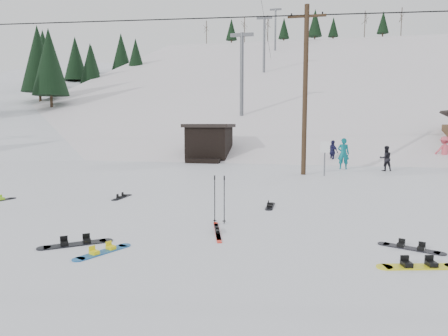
# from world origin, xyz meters

# --- Properties ---
(ground) EXTENTS (200.00, 200.00, 0.00)m
(ground) POSITION_xyz_m (0.00, 0.00, 0.00)
(ground) COLOR white
(ground) RESTS_ON ground
(ski_slope) EXTENTS (60.00, 85.24, 65.97)m
(ski_slope) POSITION_xyz_m (0.00, 55.00, -12.00)
(ski_slope) COLOR white
(ski_slope) RESTS_ON ground
(ridge_left) EXTENTS (47.54, 95.03, 58.38)m
(ridge_left) POSITION_xyz_m (-36.00, 48.00, -11.00)
(ridge_left) COLOR white
(ridge_left) RESTS_ON ground
(treeline_left) EXTENTS (20.00, 64.00, 10.00)m
(treeline_left) POSITION_xyz_m (-34.00, 40.00, 0.00)
(treeline_left) COLOR black
(treeline_left) RESTS_ON ground
(treeline_crest) EXTENTS (50.00, 6.00, 10.00)m
(treeline_crest) POSITION_xyz_m (0.00, 86.00, 0.00)
(treeline_crest) COLOR black
(treeline_crest) RESTS_ON ski_slope
(utility_pole) EXTENTS (2.00, 0.26, 9.00)m
(utility_pole) POSITION_xyz_m (2.00, 14.00, 4.68)
(utility_pole) COLOR #3A2819
(utility_pole) RESTS_ON ground
(trail_sign) EXTENTS (0.50, 0.09, 1.85)m
(trail_sign) POSITION_xyz_m (3.10, 13.58, 1.27)
(trail_sign) COLOR #595B60
(trail_sign) RESTS_ON ground
(lift_hut) EXTENTS (3.40, 4.10, 2.75)m
(lift_hut) POSITION_xyz_m (-5.00, 20.94, 1.36)
(lift_hut) COLOR black
(lift_hut) RESTS_ON ground
(lift_tower_near) EXTENTS (2.20, 0.36, 8.00)m
(lift_tower_near) POSITION_xyz_m (-4.00, 30.00, 7.86)
(lift_tower_near) COLOR #595B60
(lift_tower_near) RESTS_ON ski_slope
(lift_tower_mid) EXTENTS (2.20, 0.36, 8.00)m
(lift_tower_mid) POSITION_xyz_m (-4.00, 50.00, 14.36)
(lift_tower_mid) COLOR #595B60
(lift_tower_mid) RESTS_ON ski_slope
(lift_tower_far) EXTENTS (2.20, 0.36, 8.00)m
(lift_tower_far) POSITION_xyz_m (-4.00, 70.00, 20.86)
(lift_tower_far) COLOR #595B60
(lift_tower_far) RESTS_ON ski_slope
(hero_snowboard) EXTENTS (0.79, 1.34, 0.10)m
(hero_snowboard) POSITION_xyz_m (-2.19, -0.43, 0.03)
(hero_snowboard) COLOR #1A62AC
(hero_snowboard) RESTS_ON ground
(hero_skis) EXTENTS (0.63, 1.89, 0.10)m
(hero_skis) POSITION_xyz_m (-0.10, 1.67, 0.03)
(hero_skis) COLOR red
(hero_skis) RESTS_ON ground
(ski_poles) EXTENTS (0.37, 0.10, 1.35)m
(ski_poles) POSITION_xyz_m (-0.24, 2.60, 0.69)
(ski_poles) COLOR black
(ski_poles) RESTS_ON ground
(board_scatter_a) EXTENTS (1.40, 1.13, 0.12)m
(board_scatter_a) POSITION_xyz_m (-3.08, -0.04, 0.03)
(board_scatter_a) COLOR black
(board_scatter_a) RESTS_ON ground
(board_scatter_b) EXTENTS (0.29, 1.33, 0.09)m
(board_scatter_b) POSITION_xyz_m (-4.68, 5.63, 0.02)
(board_scatter_b) COLOR black
(board_scatter_b) RESTS_ON ground
(board_scatter_d) EXTENTS (1.33, 0.76, 0.10)m
(board_scatter_d) POSITION_xyz_m (4.45, 1.18, 0.03)
(board_scatter_d) COLOR black
(board_scatter_d) RESTS_ON ground
(board_scatter_e) EXTENTS (1.64, 0.62, 0.12)m
(board_scatter_e) POSITION_xyz_m (4.31, -0.01, 0.03)
(board_scatter_e) COLOR #FEF31C
(board_scatter_e) RESTS_ON ground
(board_scatter_f) EXTENTS (0.25, 1.33, 0.09)m
(board_scatter_f) POSITION_xyz_m (0.96, 5.12, 0.02)
(board_scatter_f) COLOR black
(board_scatter_f) RESTS_ON ground
(skier_teal) EXTENTS (0.76, 0.56, 1.90)m
(skier_teal) POSITION_xyz_m (4.37, 17.13, 0.95)
(skier_teal) COLOR #0B6C75
(skier_teal) RESTS_ON ground
(skier_dark) EXTENTS (0.84, 0.72, 1.48)m
(skier_dark) POSITION_xyz_m (6.72, 16.63, 0.74)
(skier_dark) COLOR black
(skier_dark) RESTS_ON ground
(skier_pink) EXTENTS (1.34, 0.91, 1.91)m
(skier_pink) POSITION_xyz_m (11.33, 21.34, 0.96)
(skier_pink) COLOR #D74B5C
(skier_pink) RESTS_ON ground
(skier_navy) EXTENTS (0.92, 0.99, 1.64)m
(skier_navy) POSITION_xyz_m (3.93, 20.25, 0.82)
(skier_navy) COLOR #1B1A43
(skier_navy) RESTS_ON ground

